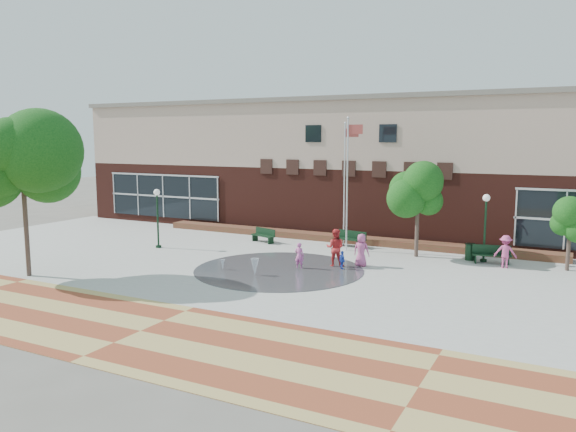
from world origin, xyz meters
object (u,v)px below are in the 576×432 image
at_px(flagpole_left, 345,177).
at_px(bench_left, 263,238).
at_px(trash_can, 470,252).
at_px(flagpole_right, 348,177).
at_px(child_splash, 299,256).
at_px(tree_big_left, 21,155).

height_order(flagpole_left, bench_left, flagpole_left).
xyz_separation_m(flagpole_left, trash_can, (7.58, -0.93, -3.70)).
xyz_separation_m(flagpole_right, bench_left, (-5.61, -0.03, -4.02)).
xyz_separation_m(flagpole_right, child_splash, (-0.46, -5.40, -3.64)).
bearing_deg(tree_big_left, bench_left, 65.80).
height_order(bench_left, tree_big_left, tree_big_left).
bearing_deg(tree_big_left, child_splash, 33.74).
distance_m(trash_can, tree_big_left, 22.98).
xyz_separation_m(flagpole_right, trash_can, (6.83, 0.55, -3.85)).
bearing_deg(trash_can, tree_big_left, -143.96).
relative_size(bench_left, trash_can, 2.02).
xyz_separation_m(bench_left, trash_can, (12.44, 0.59, 0.17)).
relative_size(trash_can, tree_big_left, 0.11).
relative_size(flagpole_left, trash_can, 8.22).
relative_size(flagpole_left, tree_big_left, 0.93).
bearing_deg(tree_big_left, flagpole_right, 48.23).
relative_size(flagpole_right, bench_left, 4.19).
bearing_deg(bench_left, flagpole_left, 36.00).
distance_m(flagpole_right, trash_can, 7.85).
height_order(tree_big_left, child_splash, tree_big_left).
height_order(trash_can, child_splash, child_splash).
bearing_deg(child_splash, flagpole_left, -89.01).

